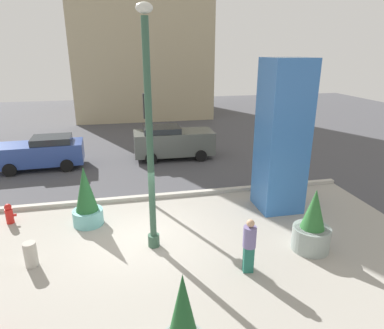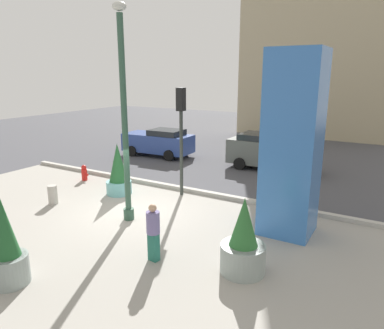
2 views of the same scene
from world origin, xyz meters
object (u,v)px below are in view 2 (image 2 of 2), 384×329
Objects in this scene: lamp_post at (125,121)px; potted_plant_near_right at (118,173)px; pedestrian_crossing at (153,230)px; potted_plant_by_pillar at (243,244)px; traffic_light_far_side at (181,124)px; art_pillar_blue at (292,145)px; potted_plant_near_left at (7,250)px; fire_hydrant at (84,173)px; car_curb_west at (159,142)px; concrete_bollard at (53,195)px; car_passing_lane at (271,151)px.

potted_plant_near_right is (-2.12, 1.90, -2.50)m from lamp_post.
lamp_post is 3.97m from pedestrian_crossing.
traffic_light_far_side is (-4.51, 4.31, 2.20)m from potted_plant_by_pillar.
art_pillar_blue is 8.20m from potted_plant_near_left.
car_curb_west is at bearing 90.21° from fire_hydrant.
concrete_bollard is (1.33, -2.87, 0.01)m from fire_hydrant.
potted_plant_near_left is (2.22, -6.38, -0.04)m from potted_plant_near_right.
potted_plant_near_right is (-7.12, 0.10, -1.89)m from art_pillar_blue.
lamp_post is at bearing -93.85° from traffic_light_far_side.
car_curb_west is 2.68× the size of pedestrian_crossing.
art_pillar_blue is 8.02m from car_passing_lane.
car_passing_lane is at bearing 77.21° from lamp_post.
traffic_light_far_side is at bearing 42.58° from concrete_bollard.
traffic_light_far_side is (0.11, 7.61, 2.09)m from potted_plant_near_left.
art_pillar_blue is 7.37m from potted_plant_near_right.
potted_plant_by_pillar is at bearing -45.72° from car_curb_west.
potted_plant_near_left is at bearing -69.24° from car_curb_west.
car_passing_lane is at bearing 59.12° from concrete_bollard.
car_passing_lane is at bearing 2.88° from car_curb_west.
potted_plant_near_right is at bearing 155.73° from potted_plant_by_pillar.
traffic_light_far_side is at bearing 27.82° from potted_plant_near_right.
potted_plant_by_pillar is at bearing -24.27° from potted_plant_near_right.
art_pillar_blue is 1.26× the size of car_passing_lane.
traffic_light_far_side is (2.33, 1.23, 2.04)m from potted_plant_near_right.
pedestrian_crossing is at bearing -31.23° from fire_hydrant.
potted_plant_near_right is 2.89× the size of concrete_bollard.
potted_plant_near_left reaches higher than concrete_bollard.
traffic_light_far_side is at bearing -47.38° from car_curb_west.
pedestrian_crossing is at bearing -87.99° from car_passing_lane.
car_curb_west is 6.94m from car_passing_lane.
traffic_light_far_side is (5.07, 0.56, 2.60)m from fire_hydrant.
potted_plant_by_pillar is 2.68× the size of fire_hydrant.
potted_plant_near_right is at bearing -67.77° from car_curb_west.
concrete_bollard is at bearing -137.42° from traffic_light_far_side.
concrete_bollard is 0.17× the size of car_curb_west.
concrete_bollard is at bearing 165.45° from pedestrian_crossing.
concrete_bollard is (-1.41, -2.21, -0.55)m from potted_plant_near_right.
potted_plant_near_left is 7.89m from traffic_light_far_side.
pedestrian_crossing reaches higher than concrete_bollard.
potted_plant_by_pillar is 0.46× the size of car_curb_west.
fire_hydrant is (-9.87, 0.77, -2.45)m from art_pillar_blue.
lamp_post is 10.27m from car_curb_west.
car_passing_lane is at bearing 59.65° from potted_plant_near_right.
traffic_light_far_side reaches higher than car_passing_lane.
lamp_post reaches higher than art_pillar_blue.
lamp_post is 3.25× the size of potted_plant_near_right.
potted_plant_by_pillar is 6.62m from traffic_light_far_side.
potted_plant_near_left reaches higher than car_curb_west.
potted_plant_by_pillar is at bearing -95.46° from art_pillar_blue.
potted_plant_by_pillar reaches higher than concrete_bollard.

